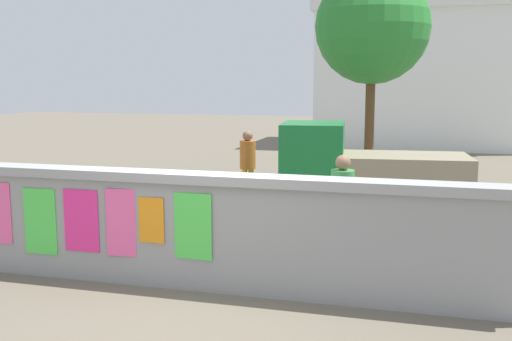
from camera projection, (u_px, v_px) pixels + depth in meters
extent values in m
plane|color=#6B6051|center=(316.00, 185.00, 15.24)|extent=(60.00, 60.00, 0.00)
cube|color=gray|center=(213.00, 237.00, 7.50)|extent=(7.85, 0.30, 1.39)
cube|color=#9E9E9E|center=(212.00, 178.00, 7.39)|extent=(8.05, 0.42, 0.12)
cube|color=#F9599E|center=(1.00, 213.00, 8.11)|extent=(0.33, 0.01, 0.86)
cube|color=#4CD84C|center=(40.00, 221.00, 7.96)|extent=(0.49, 0.02, 0.91)
cube|color=#F42D8C|center=(81.00, 221.00, 7.79)|extent=(0.51, 0.01, 0.84)
cube|color=#F9599E|center=(121.00, 223.00, 7.64)|extent=(0.41, 0.04, 0.90)
cube|color=orange|center=(151.00, 220.00, 7.52)|extent=(0.35, 0.02, 0.59)
cube|color=#4CD84C|center=(193.00, 226.00, 7.38)|extent=(0.51, 0.03, 0.85)
cylinder|color=black|center=(305.00, 204.00, 11.21)|extent=(0.72, 0.27, 0.70)
cylinder|color=black|center=(310.00, 191.00, 12.48)|extent=(0.72, 0.27, 0.70)
cylinder|color=black|center=(441.00, 208.00, 10.80)|extent=(0.72, 0.27, 0.70)
cylinder|color=black|center=(432.00, 195.00, 12.07)|extent=(0.72, 0.27, 0.70)
cube|color=#197233|center=(313.00, 160.00, 11.71)|extent=(1.34, 1.61, 1.50)
cube|color=gray|center=(405.00, 178.00, 11.46)|extent=(2.54, 1.73, 0.90)
cylinder|color=black|center=(34.00, 224.00, 9.85)|extent=(0.61, 0.14, 0.60)
cylinder|color=black|center=(101.00, 230.00, 9.43)|extent=(0.61, 0.16, 0.60)
cube|color=red|center=(66.00, 210.00, 9.60)|extent=(1.01, 0.31, 0.32)
cube|color=black|center=(76.00, 200.00, 9.50)|extent=(0.57, 0.26, 0.10)
cube|color=#262626|center=(37.00, 192.00, 9.73)|extent=(0.08, 0.56, 0.03)
cylinder|color=black|center=(259.00, 232.00, 9.18)|extent=(0.66, 0.09, 0.66)
cylinder|color=black|center=(198.00, 227.00, 9.53)|extent=(0.66, 0.09, 0.66)
cube|color=black|center=(228.00, 218.00, 9.33)|extent=(0.95, 0.11, 0.06)
cylinder|color=black|center=(219.00, 204.00, 9.35)|extent=(0.03, 0.03, 0.40)
cube|color=black|center=(219.00, 192.00, 9.32)|extent=(0.21, 0.10, 0.05)
cube|color=black|center=(256.00, 197.00, 9.12)|extent=(0.07, 0.44, 0.03)
cylinder|color=#3F994C|center=(337.00, 239.00, 8.53)|extent=(0.12, 0.12, 0.80)
cylinder|color=#3F994C|center=(345.00, 237.00, 8.65)|extent=(0.12, 0.12, 0.80)
cylinder|color=#3F994C|center=(342.00, 191.00, 8.48)|extent=(0.47, 0.47, 0.60)
sphere|color=#8C664C|center=(343.00, 163.00, 8.42)|extent=(0.22, 0.22, 0.22)
cylinder|color=yellow|center=(251.00, 186.00, 12.78)|extent=(0.12, 0.12, 0.80)
cylinder|color=yellow|center=(245.00, 187.00, 12.66)|extent=(0.12, 0.12, 0.80)
cylinder|color=#BF6626|center=(248.00, 155.00, 12.61)|extent=(0.47, 0.47, 0.60)
sphere|color=#8C664C|center=(248.00, 136.00, 12.55)|extent=(0.22, 0.22, 0.22)
cylinder|color=brown|center=(369.00, 125.00, 15.66)|extent=(0.25, 0.25, 3.02)
sphere|color=#277D2D|center=(372.00, 27.00, 15.27)|extent=(2.98, 2.98, 2.98)
cube|color=white|center=(425.00, 81.00, 24.52)|extent=(8.51, 5.20, 5.37)
cube|color=silver|center=(428.00, 8.00, 24.07)|extent=(8.81, 5.50, 0.50)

